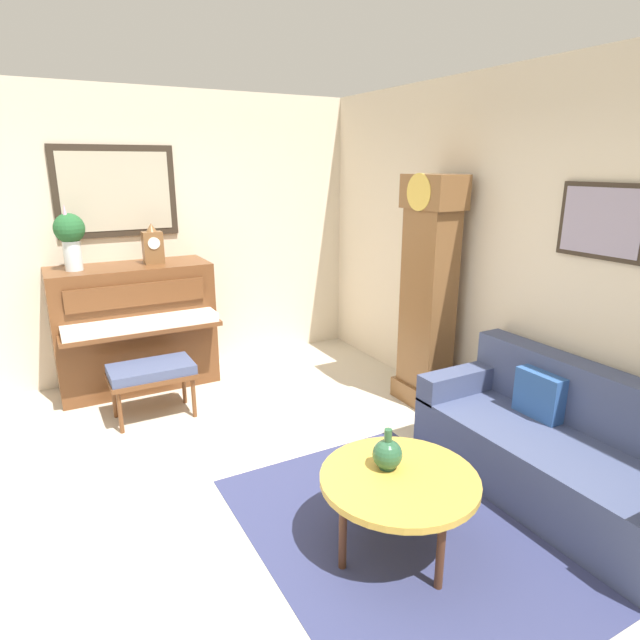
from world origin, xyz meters
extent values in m
cube|color=beige|center=(0.00, 0.00, -0.05)|extent=(6.40, 6.00, 0.10)
cube|color=beige|center=(-2.60, 0.00, 1.40)|extent=(0.10, 4.90, 2.80)
cube|color=#33281E|center=(-2.54, -0.10, 1.85)|extent=(0.03, 1.10, 0.84)
cube|color=#BCB299|center=(-2.52, -0.10, 1.85)|extent=(0.01, 0.98, 0.72)
cube|color=beige|center=(0.00, 2.40, 1.40)|extent=(5.30, 0.10, 2.80)
cube|color=#33281E|center=(0.75, 2.33, 1.75)|extent=(0.60, 0.03, 0.48)
cube|color=#998EA8|center=(0.75, 2.32, 1.75)|extent=(0.54, 0.01, 0.42)
cube|color=navy|center=(0.78, 0.76, 0.00)|extent=(2.10, 1.50, 0.01)
cube|color=brown|center=(-2.25, -0.10, 0.60)|extent=(0.60, 1.44, 1.19)
cube|color=brown|center=(-1.82, -0.10, 0.68)|extent=(0.28, 1.38, 0.04)
cube|color=white|center=(-1.82, -0.10, 0.74)|extent=(0.26, 1.32, 0.08)
cube|color=brown|center=(-1.93, -0.10, 0.98)|extent=(0.03, 1.20, 0.20)
cube|color=brown|center=(-1.46, -0.13, 0.38)|extent=(0.42, 0.70, 0.04)
cube|color=#424C70|center=(-1.46, -0.13, 0.44)|extent=(0.40, 0.68, 0.08)
cylinder|color=brown|center=(-1.30, -0.43, 0.18)|extent=(0.04, 0.04, 0.36)
cylinder|color=brown|center=(-1.30, 0.17, 0.18)|extent=(0.04, 0.04, 0.36)
cylinder|color=brown|center=(-1.62, -0.43, 0.18)|extent=(0.04, 0.04, 0.36)
cylinder|color=brown|center=(-1.62, 0.17, 0.18)|extent=(0.04, 0.04, 0.36)
cube|color=brown|center=(-0.60, 2.10, 0.09)|extent=(0.52, 0.34, 0.18)
cube|color=brown|center=(-0.60, 2.10, 0.89)|extent=(0.44, 0.28, 1.78)
cube|color=brown|center=(-0.60, 2.10, 1.88)|extent=(0.52, 0.32, 0.28)
cylinder|color=gold|center=(-0.60, 1.94, 1.88)|extent=(0.30, 0.02, 0.30)
cylinder|color=gold|center=(-0.60, 2.05, 0.95)|extent=(0.03, 0.03, 0.70)
cube|color=#424C70|center=(0.97, 1.91, 0.21)|extent=(1.90, 0.80, 0.42)
cube|color=#424C70|center=(0.97, 2.21, 0.62)|extent=(1.90, 0.20, 0.44)
cube|color=#424C70|center=(0.11, 1.91, 0.50)|extent=(0.18, 0.80, 0.20)
cube|color=#2D5699|center=(0.67, 2.05, 0.58)|extent=(0.34, 0.12, 0.32)
cylinder|color=gold|center=(0.85, 0.73, 0.43)|extent=(0.88, 0.88, 0.04)
torus|color=#4C2B19|center=(0.85, 0.73, 0.43)|extent=(0.88, 0.88, 0.04)
cylinder|color=#4C2B19|center=(0.85, 1.09, 0.21)|extent=(0.04, 0.04, 0.41)
cylinder|color=#4C2B19|center=(1.21, 0.73, 0.21)|extent=(0.04, 0.04, 0.41)
cylinder|color=#4C2B19|center=(0.85, 0.37, 0.21)|extent=(0.04, 0.04, 0.41)
cylinder|color=#4C2B19|center=(0.49, 0.73, 0.21)|extent=(0.04, 0.04, 0.41)
cube|color=brown|center=(-2.23, 0.13, 1.34)|extent=(0.12, 0.18, 0.30)
cylinder|color=white|center=(-2.17, 0.13, 1.39)|extent=(0.01, 0.11, 0.11)
cone|color=brown|center=(-2.23, 0.13, 1.53)|extent=(0.10, 0.10, 0.08)
cylinder|color=silver|center=(-2.23, -0.56, 1.32)|extent=(0.15, 0.15, 0.26)
sphere|color=#235B2D|center=(-2.23, -0.56, 1.56)|extent=(0.26, 0.26, 0.26)
cone|color=#D199B7|center=(-2.20, -0.58, 1.69)|extent=(0.06, 0.06, 0.16)
cylinder|color=#234C33|center=(0.75, 0.72, 0.46)|extent=(0.09, 0.09, 0.01)
sphere|color=#285638|center=(0.75, 0.72, 0.54)|extent=(0.17, 0.17, 0.17)
cylinder|color=#285638|center=(0.75, 0.72, 0.65)|extent=(0.04, 0.04, 0.08)
camera|label=1|loc=(2.89, -0.88, 2.10)|focal=29.86mm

